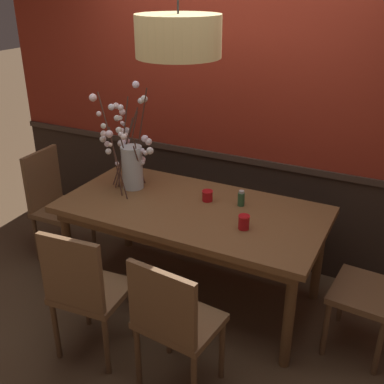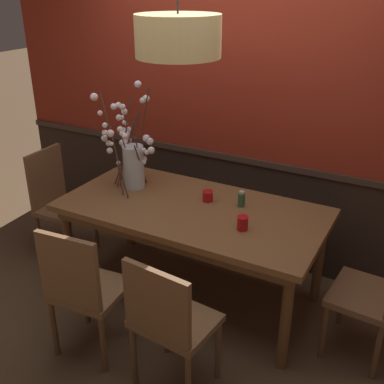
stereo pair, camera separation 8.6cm
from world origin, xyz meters
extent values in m
plane|color=brown|center=(0.00, 0.00, 0.00)|extent=(24.00, 24.00, 0.00)
cube|color=#2D2119|center=(0.00, 0.79, 0.45)|extent=(4.51, 0.12, 0.89)
cube|color=#3E2E24|center=(0.00, 0.78, 0.91)|extent=(4.51, 0.14, 0.05)
cube|color=maroon|center=(0.00, 0.79, 1.75)|extent=(4.51, 0.12, 1.71)
cube|color=brown|center=(0.00, 0.00, 0.75)|extent=(1.93, 0.97, 0.05)
cube|color=brown|center=(0.00, 0.00, 0.69)|extent=(1.82, 0.86, 0.08)
cylinder|color=brown|center=(-0.87, -0.39, 0.36)|extent=(0.07, 0.07, 0.73)
cylinder|color=brown|center=(0.87, -0.39, 0.36)|extent=(0.07, 0.07, 0.73)
cylinder|color=brown|center=(-0.87, 0.39, 0.36)|extent=(0.07, 0.07, 0.73)
cylinder|color=brown|center=(0.87, 0.39, 0.36)|extent=(0.07, 0.07, 0.73)
cube|color=brown|center=(-1.28, 0.02, 0.44)|extent=(0.41, 0.44, 0.04)
cube|color=brown|center=(-1.46, 0.01, 0.71)|extent=(0.05, 0.41, 0.50)
cylinder|color=brown|center=(-1.12, 0.21, 0.21)|extent=(0.04, 0.04, 0.42)
cylinder|color=brown|center=(-1.11, -0.16, 0.21)|extent=(0.04, 0.04, 0.42)
cylinder|color=brown|center=(-1.46, 0.20, 0.21)|extent=(0.04, 0.04, 0.42)
cylinder|color=brown|center=(-1.44, -0.17, 0.21)|extent=(0.04, 0.04, 0.42)
cube|color=brown|center=(0.34, -0.82, 0.47)|extent=(0.49, 0.42, 0.04)
cube|color=brown|center=(0.32, -0.99, 0.70)|extent=(0.44, 0.08, 0.42)
cylinder|color=brown|center=(0.15, -0.64, 0.22)|extent=(0.04, 0.04, 0.44)
cylinder|color=brown|center=(0.55, -0.68, 0.22)|extent=(0.04, 0.04, 0.44)
cylinder|color=brown|center=(0.12, -0.96, 0.22)|extent=(0.04, 0.04, 0.44)
cube|color=brown|center=(-0.31, -0.81, 0.46)|extent=(0.47, 0.45, 0.04)
cube|color=brown|center=(-0.29, -1.00, 0.72)|extent=(0.42, 0.07, 0.47)
cylinder|color=brown|center=(-0.51, -0.66, 0.22)|extent=(0.04, 0.04, 0.44)
cylinder|color=brown|center=(-0.13, -0.62, 0.22)|extent=(0.04, 0.04, 0.44)
cylinder|color=brown|center=(-0.48, -1.00, 0.22)|extent=(0.04, 0.04, 0.44)
cylinder|color=brown|center=(-0.10, -0.97, 0.22)|extent=(0.04, 0.04, 0.44)
cube|color=brown|center=(1.26, 0.00, 0.44)|extent=(0.43, 0.49, 0.04)
cylinder|color=brown|center=(1.07, -0.19, 0.21)|extent=(0.04, 0.04, 0.42)
cylinder|color=brown|center=(1.10, 0.21, 0.21)|extent=(0.04, 0.04, 0.42)
cylinder|color=brown|center=(1.41, -0.21, 0.21)|extent=(0.04, 0.04, 0.42)
cube|color=brown|center=(-0.33, 0.84, 0.44)|extent=(0.44, 0.46, 0.04)
cube|color=brown|center=(-0.32, 1.04, 0.70)|extent=(0.40, 0.05, 0.47)
cylinder|color=brown|center=(-0.16, 0.65, 0.21)|extent=(0.04, 0.04, 0.42)
cylinder|color=brown|center=(-0.52, 0.66, 0.21)|extent=(0.04, 0.04, 0.42)
cylinder|color=brown|center=(-0.14, 1.02, 0.21)|extent=(0.04, 0.04, 0.42)
cylinder|color=brown|center=(-0.50, 1.04, 0.21)|extent=(0.04, 0.04, 0.42)
cube|color=brown|center=(0.30, 0.81, 0.46)|extent=(0.42, 0.42, 0.04)
cube|color=brown|center=(0.29, 0.99, 0.69)|extent=(0.39, 0.05, 0.41)
cylinder|color=brown|center=(0.48, 0.64, 0.22)|extent=(0.04, 0.04, 0.44)
cylinder|color=brown|center=(0.14, 0.63, 0.22)|extent=(0.04, 0.04, 0.44)
cylinder|color=brown|center=(0.47, 0.98, 0.22)|extent=(0.04, 0.04, 0.44)
cylinder|color=brown|center=(0.12, 0.97, 0.22)|extent=(0.04, 0.04, 0.44)
cylinder|color=silver|center=(-0.58, 0.10, 0.94)|extent=(0.17, 0.17, 0.34)
cylinder|color=silver|center=(-0.58, 0.10, 0.82)|extent=(0.15, 0.15, 0.07)
cylinder|color=#472D23|center=(-0.53, 0.13, 0.99)|extent=(0.04, 0.16, 0.43)
sphere|color=white|center=(-0.48, 0.15, 1.18)|extent=(0.05, 0.05, 0.05)
sphere|color=white|center=(-0.51, 0.15, 1.01)|extent=(0.05, 0.05, 0.05)
sphere|color=white|center=(-0.46, 0.16, 1.15)|extent=(0.06, 0.06, 0.06)
sphere|color=white|center=(-0.48, 0.16, 1.19)|extent=(0.04, 0.04, 0.04)
sphere|color=white|center=(-0.48, 0.11, 1.09)|extent=(0.04, 0.04, 0.04)
cylinder|color=#472D23|center=(-0.66, 0.12, 1.13)|extent=(0.06, 0.15, 0.70)
sphere|color=white|center=(-0.67, 0.14, 1.28)|extent=(0.03, 0.03, 0.03)
sphere|color=white|center=(-0.70, 0.15, 1.31)|extent=(0.04, 0.04, 0.04)
sphere|color=white|center=(-0.68, 0.14, 1.40)|extent=(0.05, 0.05, 0.05)
sphere|color=white|center=(-0.69, 0.14, 1.20)|extent=(0.04, 0.04, 0.04)
cylinder|color=#472D23|center=(-0.57, 0.22, 1.16)|extent=(0.16, 0.04, 0.77)
sphere|color=white|center=(-0.57, 0.26, 1.44)|extent=(0.05, 0.05, 0.05)
sphere|color=white|center=(-0.62, 0.27, 1.55)|extent=(0.06, 0.06, 0.06)
sphere|color=white|center=(-0.55, 0.28, 1.45)|extent=(0.06, 0.06, 0.06)
cylinder|color=#472D23|center=(-0.51, 0.10, 0.97)|extent=(0.07, 0.23, 0.39)
sphere|color=white|center=(-0.45, 0.10, 1.08)|extent=(0.04, 0.04, 0.04)
sphere|color=white|center=(-0.41, 0.10, 1.11)|extent=(0.06, 0.06, 0.06)
sphere|color=white|center=(-0.49, 0.11, 0.99)|extent=(0.03, 0.03, 0.03)
cylinder|color=#472D23|center=(-0.59, 0.05, 1.02)|extent=(0.13, 0.03, 0.48)
sphere|color=white|center=(-0.61, 0.00, 1.27)|extent=(0.05, 0.05, 0.05)
sphere|color=white|center=(-0.60, 0.04, 1.02)|extent=(0.03, 0.03, 0.03)
sphere|color=white|center=(-0.56, -0.01, 1.23)|extent=(0.05, 0.05, 0.05)
sphere|color=white|center=(-0.58, -0.01, 1.24)|extent=(0.04, 0.04, 0.04)
cylinder|color=#472D23|center=(-0.65, 0.11, 1.05)|extent=(0.09, 0.19, 0.54)
sphere|color=white|center=(-0.68, 0.12, 1.21)|extent=(0.04, 0.04, 0.04)
sphere|color=white|center=(-0.72, 0.14, 1.31)|extent=(0.05, 0.05, 0.05)
sphere|color=white|center=(-0.67, 0.12, 1.13)|extent=(0.05, 0.05, 0.05)
sphere|color=white|center=(-0.67, 0.11, 1.13)|extent=(0.06, 0.06, 0.06)
cylinder|color=#472D23|center=(-0.64, -0.02, 1.02)|extent=(0.18, 0.13, 0.49)
sphere|color=white|center=(-0.71, -0.06, 1.20)|extent=(0.05, 0.05, 0.05)
sphere|color=white|center=(-0.69, -0.05, 1.16)|extent=(0.04, 0.04, 0.04)
sphere|color=white|center=(-0.62, -0.03, 1.02)|extent=(0.03, 0.03, 0.03)
sphere|color=white|center=(-0.68, -0.09, 1.23)|extent=(0.03, 0.03, 0.03)
sphere|color=white|center=(-0.66, -0.07, 1.12)|extent=(0.05, 0.05, 0.05)
sphere|color=white|center=(-0.69, -0.08, 1.25)|extent=(0.05, 0.05, 0.05)
cylinder|color=#472D23|center=(-0.64, 0.18, 1.07)|extent=(0.09, 0.16, 0.58)
sphere|color=white|center=(-0.67, 0.19, 1.21)|extent=(0.05, 0.05, 0.05)
sphere|color=white|center=(-0.71, 0.20, 1.35)|extent=(0.05, 0.05, 0.05)
sphere|color=white|center=(-0.69, 0.20, 1.13)|extent=(0.04, 0.04, 0.04)
sphere|color=white|center=(-0.66, 0.16, 1.18)|extent=(0.04, 0.04, 0.04)
cylinder|color=#472D23|center=(-0.63, -0.05, 1.16)|extent=(0.30, 0.13, 0.76)
sphere|color=white|center=(-0.67, -0.14, 1.42)|extent=(0.04, 0.04, 0.04)
sphere|color=white|center=(-0.68, -0.08, 1.31)|extent=(0.04, 0.04, 0.04)
sphere|color=white|center=(-0.68, -0.17, 1.54)|extent=(0.05, 0.05, 0.05)
sphere|color=white|center=(-0.63, -0.08, 1.26)|extent=(0.05, 0.05, 0.05)
sphere|color=white|center=(-0.64, -0.08, 1.18)|extent=(0.03, 0.03, 0.03)
cylinder|color=#472D23|center=(-0.69, 0.18, 1.07)|extent=(0.12, 0.26, 0.59)
sphere|color=white|center=(-0.73, 0.24, 1.24)|extent=(0.03, 0.03, 0.03)
sphere|color=white|center=(-0.70, 0.15, 1.06)|extent=(0.04, 0.04, 0.04)
sphere|color=white|center=(-0.79, 0.24, 1.38)|extent=(0.05, 0.05, 0.05)
sphere|color=white|center=(-0.82, 0.21, 1.37)|extent=(0.05, 0.05, 0.05)
sphere|color=white|center=(-0.70, 0.22, 1.11)|extent=(0.05, 0.05, 0.05)
sphere|color=white|center=(-0.72, 0.19, 1.19)|extent=(0.05, 0.05, 0.05)
cylinder|color=red|center=(0.45, -0.13, 0.82)|extent=(0.07, 0.07, 0.10)
torus|color=red|center=(0.45, -0.13, 0.87)|extent=(0.08, 0.08, 0.01)
cylinder|color=silver|center=(0.45, -0.13, 0.81)|extent=(0.05, 0.05, 0.05)
cylinder|color=red|center=(0.06, 0.15, 0.82)|extent=(0.08, 0.08, 0.08)
torus|color=red|center=(0.06, 0.15, 0.85)|extent=(0.08, 0.08, 0.01)
cylinder|color=silver|center=(0.06, 0.15, 0.80)|extent=(0.06, 0.06, 0.04)
cylinder|color=#2D5633|center=(0.31, 0.18, 0.82)|extent=(0.05, 0.05, 0.10)
cylinder|color=beige|center=(0.31, 0.18, 0.88)|extent=(0.04, 0.04, 0.02)
cylinder|color=tan|center=(-0.05, -0.09, 1.97)|extent=(0.53, 0.53, 0.26)
sphere|color=#F9EAB7|center=(-0.05, -0.09, 1.93)|extent=(0.14, 0.14, 0.14)
camera|label=1|loc=(1.38, -2.72, 2.30)|focal=43.72mm
camera|label=2|loc=(1.46, -2.68, 2.30)|focal=43.72mm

